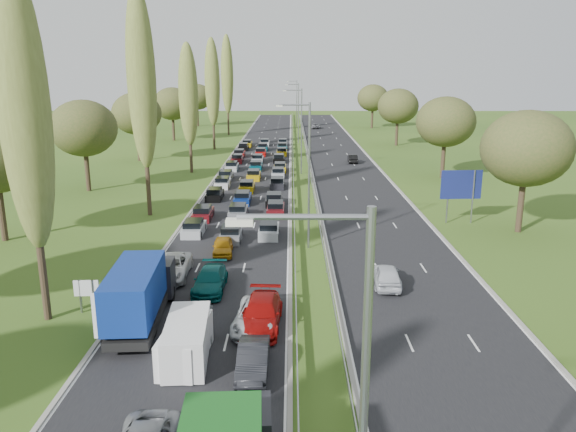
{
  "coord_description": "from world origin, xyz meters",
  "views": [
    {
      "loc": [
        3.04,
        -1.87,
        14.37
      ],
      "look_at": [
        2.76,
        47.84,
        1.5
      ],
      "focal_mm": 35.0,
      "sensor_mm": 36.0,
      "label": 1
    }
  ],
  "objects": [
    {
      "name": "white_van_rear",
      "position": [
        -2.31,
        24.15,
        0.97
      ],
      "size": [
        1.85,
        4.71,
        1.89
      ],
      "rotation": [
        0.0,
        0.0,
        -0.08
      ],
      "color": "silver",
      "rests_on": "near_carriageway"
    },
    {
      "name": "near_car_11",
      "position": [
        1.32,
        27.98,
        0.82
      ],
      "size": [
        2.55,
        5.66,
        1.61
      ],
      "primitive_type": "imported",
      "rotation": [
        0.0,
        0.0,
        -0.05
      ],
      "color": "#930A09",
      "rests_on": "near_carriageway"
    },
    {
      "name": "far_car_0",
      "position": [
        9.64,
        34.41,
        0.78
      ],
      "size": [
        2.12,
        4.6,
        1.53
      ],
      "primitive_type": "imported",
      "rotation": [
        0.0,
        0.0,
        3.07
      ],
      "color": "silver",
      "rests_on": "far_carriageway"
    },
    {
      "name": "ground",
      "position": [
        4.5,
        80.0,
        0.0
      ],
      "size": [
        260.0,
        260.0,
        0.0
      ],
      "primitive_type": "plane",
      "color": "#304F18",
      "rests_on": "ground"
    },
    {
      "name": "near_carriageway",
      "position": [
        -2.25,
        82.5,
        0.0
      ],
      "size": [
        10.5,
        215.0,
        0.04
      ],
      "primitive_type": "cube",
      "color": "black",
      "rests_on": "ground"
    },
    {
      "name": "near_car_2",
      "position": [
        -5.57,
        35.96,
        0.79
      ],
      "size": [
        2.71,
        5.61,
        1.54
      ],
      "primitive_type": "imported",
      "rotation": [
        0.0,
        0.0,
        0.03
      ],
      "color": "silver",
      "rests_on": "near_carriageway"
    },
    {
      "name": "poplar_row",
      "position": [
        -11.5,
        68.17,
        12.39
      ],
      "size": [
        2.8,
        127.8,
        22.44
      ],
      "color": "#2D2116",
      "rests_on": "ground"
    },
    {
      "name": "far_car_1",
      "position": [
        12.96,
        88.04,
        0.68
      ],
      "size": [
        1.47,
        4.02,
        1.32
      ],
      "primitive_type": "imported",
      "rotation": [
        0.0,
        0.0,
        3.12
      ],
      "color": "black",
      "rests_on": "far_carriageway"
    },
    {
      "name": "blue_lorry",
      "position": [
        -5.7,
        28.32,
        1.94
      ],
      "size": [
        2.46,
        8.85,
        3.74
      ],
      "rotation": [
        0.0,
        0.0,
        0.06
      ],
      "color": "black",
      "rests_on": "near_carriageway"
    },
    {
      "name": "central_reservation",
      "position": [
        4.5,
        82.5,
        0.55
      ],
      "size": [
        2.36,
        215.0,
        0.32
      ],
      "color": "gray",
      "rests_on": "ground"
    },
    {
      "name": "near_car_8",
      "position": [
        -2.46,
        41.19,
        0.68
      ],
      "size": [
        1.86,
        3.98,
        1.32
      ],
      "primitive_type": "imported",
      "rotation": [
        0.0,
        0.0,
        0.08
      ],
      "color": "#AD730B",
      "rests_on": "near_carriageway"
    },
    {
      "name": "lamp_columns",
      "position": [
        4.5,
        78.0,
        6.0
      ],
      "size": [
        0.18,
        140.18,
        12.0
      ],
      "color": "gray",
      "rests_on": "ground"
    },
    {
      "name": "near_car_7",
      "position": [
        -2.4,
        33.5,
        0.75
      ],
      "size": [
        2.07,
        5.03,
        1.46
      ],
      "primitive_type": "imported",
      "rotation": [
        0.0,
        0.0,
        -0.01
      ],
      "color": "#044645",
      "rests_on": "near_carriageway"
    },
    {
      "name": "far_car_2",
      "position": [
        9.41,
        143.86,
        0.68
      ],
      "size": [
        2.51,
        4.89,
        1.32
      ],
      "primitive_type": "imported",
      "rotation": [
        0.0,
        0.0,
        3.07
      ],
      "color": "slate",
      "rests_on": "far_carriageway"
    },
    {
      "name": "woodland_right",
      "position": [
        24.0,
        66.67,
        7.68
      ],
      "size": [
        8.0,
        153.0,
        11.1
      ],
      "color": "#2D2116",
      "rests_on": "ground"
    },
    {
      "name": "woodland_left",
      "position": [
        -22.0,
        62.63,
        7.68
      ],
      "size": [
        8.0,
        166.0,
        11.1
      ],
      "color": "#2D2116",
      "rests_on": "ground"
    },
    {
      "name": "direction_sign",
      "position": [
        19.4,
        51.09,
        3.57
      ],
      "size": [
        4.0,
        0.38,
        5.2
      ],
      "color": "gray",
      "rests_on": "ground"
    },
    {
      "name": "info_sign",
      "position": [
        -9.4,
        29.9,
        1.37
      ],
      "size": [
        1.5,
        0.17,
        2.1
      ],
      "color": "gray",
      "rests_on": "ground"
    },
    {
      "name": "traffic_queue_fill",
      "position": [
        -2.25,
        77.7,
        0.44
      ],
      "size": [
        9.09,
        68.42,
        0.8
      ],
      "color": "#B2B7BC",
      "rests_on": "ground"
    },
    {
      "name": "white_van_front",
      "position": [
        -2.24,
        24.4,
        1.08
      ],
      "size": [
        2.06,
        5.25,
        2.11
      ],
      "rotation": [
        0.0,
        0.0,
        0.07
      ],
      "color": "silver",
      "rests_on": "near_carriageway"
    },
    {
      "name": "near_car_9",
      "position": [
        1.19,
        22.82,
        0.73
      ],
      "size": [
        1.5,
        4.29,
        1.41
      ],
      "primitive_type": "imported",
      "rotation": [
        0.0,
        0.0,
        -0.0
      ],
      "color": "black",
      "rests_on": "near_carriageway"
    },
    {
      "name": "near_car_10",
      "position": [
        1.05,
        27.79,
        0.75
      ],
      "size": [
        2.84,
        5.4,
        1.45
      ],
      "primitive_type": "imported",
      "rotation": [
        0.0,
        0.0,
        -0.08
      ],
      "color": "silver",
      "rests_on": "near_carriageway"
    },
    {
      "name": "far_carriageway",
      "position": [
        11.25,
        82.5,
        0.0
      ],
      "size": [
        10.5,
        215.0,
        0.04
      ],
      "primitive_type": "cube",
      "color": "black",
      "rests_on": "ground"
    }
  ]
}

